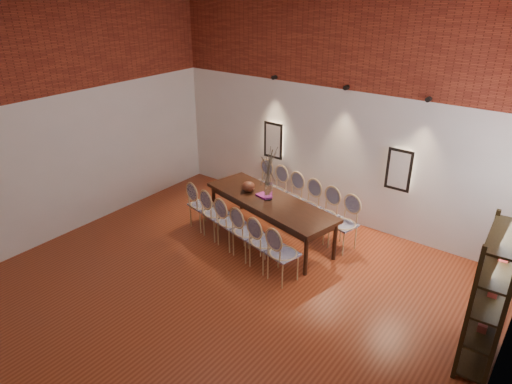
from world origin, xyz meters
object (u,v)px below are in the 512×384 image
Objects in this scene: dining_table at (270,219)px; book at (264,196)px; chair_near_d at (247,232)px; chair_near_e at (264,242)px; shelving_rack at (491,299)px; chair_near_b at (216,213)px; chair_near_a at (202,205)px; chair_far_b at (274,191)px; chair_near_f at (283,254)px; vase at (268,191)px; bowl at (248,186)px; chair_far_a at (259,185)px; chair_far_f at (343,224)px; chair_far_d at (306,207)px; chair_far_c at (289,199)px; chair_near_c at (231,222)px; chair_far_e at (324,215)px.

book reaches higher than dining_table.
book is (-0.22, 0.78, 0.30)m from chair_near_d.
book is (-0.64, 0.87, 0.30)m from chair_near_e.
book is at bearing 163.74° from shelving_rack.
shelving_rack reaches higher than chair_near_b.
chair_far_b is at bearing 72.73° from chair_near_a.
book is at bearing 150.50° from chair_near_f.
chair_far_b is (0.31, 1.36, 0.00)m from chair_near_b.
bowl is at bearing 173.11° from vase.
chair_far_f is (2.12, -0.48, 0.00)m from chair_far_a.
chair_far_a is 1.30m from chair_far_d.
shelving_rack is (4.23, -0.91, 0.06)m from bowl.
chair_far_c is at bearing 54.86° from bowl.
bowl is at bearing 164.56° from shelving_rack.
chair_far_b and chair_far_c have the same top height.
chair_near_b is at bearing -144.02° from vase.
vase is (-0.09, 0.74, 0.43)m from chair_near_d.
chair_near_e and chair_near_f have the same top height.
chair_far_a is (-1.81, 1.84, 0.00)m from chair_near_f.
chair_near_d is at bearing 0.00° from chair_near_b.
chair_near_c is 1.65m from chair_far_e.
shelving_rack is (3.65, -0.11, 0.43)m from chair_near_d.
chair_near_b is at bearing 107.27° from chair_far_a.
chair_near_f is 1.91m from chair_far_c.
chair_far_c is at bearing -180.00° from chair_far_b.
chair_near_d and chair_far_b have the same top height.
chair_near_b is 1.00× the size of chair_far_f.
chair_far_d is (0.42, -0.10, 0.00)m from chair_far_c.
bowl is at bearing 79.04° from chair_near_b.
bowl is (-0.58, 0.80, 0.37)m from chair_near_d.
shelving_rack is (3.75, -0.85, 0.00)m from vase.
chair_near_d and chair_far_c have the same top height.
chair_near_c and chair_far_b have the same top height.
dining_table is at bearing 163.90° from shelving_rack.
chair_near_f is 1.47m from book.
chair_near_b is 3.92× the size of bowl.
chair_far_f is at bearing -180.00° from chair_far_e.
chair_near_f is 1.40m from chair_far_f.
dining_table is 2.77× the size of chair_far_c.
chair_near_e is 1.12m from book.
chair_near_f and chair_far_a have the same top height.
chair_near_b is at bearing 180.00° from chair_near_f.
vase is at bearing 146.30° from chair_far_a.
chair_near_c is 0.43m from chair_near_d.
chair_far_b is at bearing 0.00° from chair_far_c.
bowl is 0.37m from book.
vase reaches higher than chair_near_e.
chair_far_a is at bearing 155.76° from shelving_rack.
chair_far_c is at bearing 107.27° from chair_near_d.
dining_table is 2.77× the size of chair_far_f.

